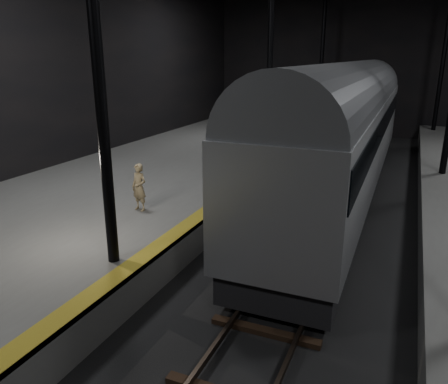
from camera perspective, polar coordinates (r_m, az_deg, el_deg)
The scene contains 6 objects.
ground at distance 13.17m, azimuth 10.77°, elevation -8.41°, with size 44.00×44.00×0.00m, color black.
platform_left at distance 16.10m, azimuth -16.12°, elevation -2.04°, with size 9.00×43.80×1.00m, color #565653.
tactile_strip at distance 13.74m, azimuth -2.32°, elevation -2.46°, with size 0.50×43.80×0.01m, color olive.
track at distance 13.14m, azimuth 10.79°, elevation -8.15°, with size 2.40×43.00×0.24m.
train at distance 18.05m, azimuth 15.57°, elevation 8.19°, with size 2.99×19.95×5.33m.
woman at distance 13.84m, azimuth -11.02°, elevation 0.62°, with size 0.55×0.36×1.50m, color #9E8961.
Camera 1 is at (2.32, -11.67, 5.66)m, focal length 35.00 mm.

